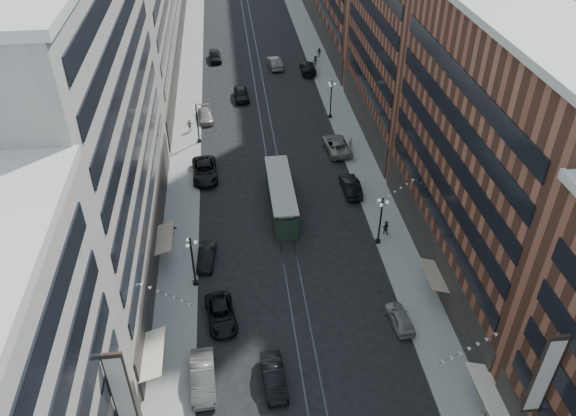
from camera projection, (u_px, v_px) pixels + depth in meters
name	position (u px, v px, depth m)	size (l,w,h in m)	color
ground	(266.00, 122.00, 79.03)	(220.00, 220.00, 0.00)	black
sidewalk_west	(189.00, 95.00, 85.98)	(4.00, 180.00, 0.15)	gray
sidewalk_east	(330.00, 88.00, 88.01)	(4.00, 180.00, 0.15)	gray
rail_west	(256.00, 92.00, 86.97)	(0.12, 180.00, 0.02)	#2D2D33
rail_east	(265.00, 91.00, 87.10)	(0.12, 180.00, 0.02)	#2D2D33
building_west_mid	(88.00, 132.00, 47.55)	(8.00, 36.00, 28.00)	#9D988B
building_east_mid	(492.00, 158.00, 47.86)	(8.00, 30.00, 24.00)	brown
lamppost_sw_far	(193.00, 260.00, 50.71)	(1.03, 1.14, 5.52)	black
lamppost_sw_mid	(197.00, 122.00, 72.34)	(1.03, 1.14, 5.52)	black
lamppost_se_far	(381.00, 219.00, 55.61)	(1.03, 1.14, 5.52)	black
lamppost_se_mid	(331.00, 98.00, 78.04)	(1.03, 1.14, 5.52)	black
streetcar	(281.00, 197.00, 61.53)	(2.59, 11.70, 3.24)	#203322
car_1	(203.00, 377.00, 43.16)	(1.82, 5.22, 1.72)	#68665C
car_2	(221.00, 314.00, 48.58)	(2.39, 5.18, 1.44)	black
car_4	(400.00, 318.00, 48.26)	(1.64, 4.08, 1.39)	gray
car_5	(274.00, 377.00, 43.27)	(1.65, 4.73, 1.56)	black
pedestrian_2	(167.00, 233.00, 57.30)	(0.75, 0.41, 1.54)	black
pedestrian_4	(485.00, 409.00, 40.71)	(1.02, 0.46, 1.73)	beige
car_7	(205.00, 171.00, 66.99)	(2.88, 6.24, 1.74)	black
car_8	(205.00, 115.00, 79.03)	(1.98, 4.86, 1.41)	gray
car_9	(215.00, 56.00, 96.86)	(1.98, 4.92, 1.68)	black
car_10	(351.00, 186.00, 64.44)	(1.77, 5.08, 1.67)	black
car_11	(337.00, 145.00, 71.97)	(2.85, 6.18, 1.72)	gray
car_12	(308.00, 67.00, 92.70)	(2.38, 5.87, 1.70)	black
car_13	(241.00, 94.00, 84.41)	(2.06, 5.12, 1.74)	black
car_14	(275.00, 63.00, 94.28)	(1.87, 5.36, 1.76)	#646159
pedestrian_5	(170.00, 228.00, 57.94)	(1.45, 0.42, 1.57)	black
pedestrian_6	(190.00, 126.00, 75.86)	(1.04, 0.47, 1.78)	#A29B86
pedestrian_7	(386.00, 227.00, 58.04)	(0.77, 0.42, 1.57)	black
pedestrian_8	(351.00, 141.00, 72.53)	(0.63, 0.41, 1.72)	#BCB79C
pedestrian_9	(316.00, 61.00, 94.28)	(1.19, 0.49, 1.84)	black
car_extra_0	(207.00, 256.00, 54.72)	(1.52, 4.36, 1.43)	black
pedestrian_extra_0	(319.00, 52.00, 97.89)	(0.97, 0.44, 1.65)	black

